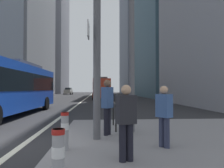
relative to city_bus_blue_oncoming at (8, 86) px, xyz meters
name	(u,v)px	position (x,y,z in m)	size (l,w,h in m)	color
ground_plane	(81,102)	(3.26, 13.18, -1.84)	(160.00, 160.00, 0.00)	#28282B
lane_centre_line	(86,98)	(3.26, 23.18, -1.83)	(0.20, 80.00, 0.01)	beige
office_tower_left_mid	(23,19)	(-12.74, 38.42, 16.55)	(10.33, 24.83, 36.78)	#9E9EA3
office_tower_left_far	(50,33)	(-12.74, 66.25, 20.55)	(11.63, 19.11, 44.76)	gray
office_tower_right_far	(144,24)	(20.26, 56.03, 21.42)	(13.88, 25.06, 46.50)	slate
city_bus_blue_oncoming	(8,86)	(0.00, 0.00, 0.00)	(2.96, 12.19, 3.40)	blue
city_bus_red_receding	(101,88)	(5.77, 21.55, 0.00)	(2.82, 10.67, 3.40)	red
car_oncoming_mid	(68,91)	(-3.23, 47.71, -0.85)	(2.19, 4.25, 1.94)	#B2A899
car_receding_near	(109,92)	(7.75, 36.13, -0.85)	(2.05, 4.38, 1.94)	#232838
car_receding_far	(107,91)	(7.70, 50.88, -0.85)	(2.08, 4.38, 1.94)	silver
traffic_signal_gantry	(24,4)	(3.26, -6.78, 2.29)	(6.39, 0.65, 6.00)	#515156
bollard_left	(58,156)	(4.87, -9.92, -1.19)	(0.20, 0.20, 0.90)	#99999E
bollard_right	(65,129)	(4.63, -7.82, -1.18)	(0.20, 0.20, 0.92)	#99999E
pedestrian_railing	(118,113)	(6.06, -6.44, -0.96)	(0.06, 4.20, 0.98)	black
pedestrian_waiting	(126,119)	(6.03, -8.75, -0.82)	(0.43, 0.34, 1.57)	black
pedestrian_walking	(107,104)	(5.74, -6.23, -0.69)	(0.41, 0.45, 1.79)	black
pedestrian_far	(164,113)	(7.13, -7.76, -0.83)	(0.41, 0.45, 1.57)	#2D334C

